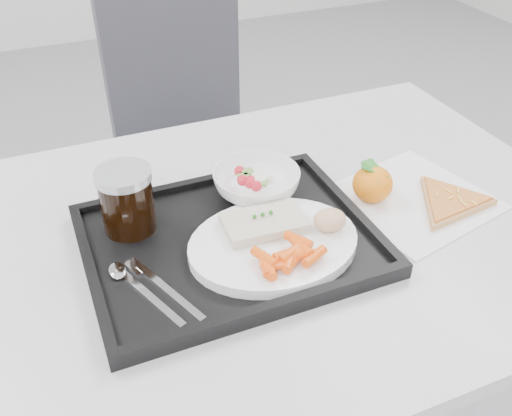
{
  "coord_description": "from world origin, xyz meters",
  "views": [
    {
      "loc": [
        -0.28,
        -0.39,
        1.34
      ],
      "look_at": [
        0.02,
        0.33,
        0.77
      ],
      "focal_mm": 40.0,
      "sensor_mm": 36.0,
      "label": 1
    }
  ],
  "objects_px": {
    "tray": "(229,242)",
    "dinner_plate": "(273,244)",
    "chair": "(189,130)",
    "pizza_slice": "(450,201)",
    "salad_bowl": "(256,183)",
    "tangerine": "(372,184)",
    "cola_glass": "(127,199)",
    "table": "(250,259)"
  },
  "relations": [
    {
      "from": "chair",
      "to": "tangerine",
      "type": "distance_m",
      "value": 0.81
    },
    {
      "from": "tray",
      "to": "salad_bowl",
      "type": "distance_m",
      "value": 0.14
    },
    {
      "from": "dinner_plate",
      "to": "salad_bowl",
      "type": "xyz_separation_m",
      "value": [
        0.03,
        0.15,
        0.01
      ]
    },
    {
      "from": "table",
      "to": "dinner_plate",
      "type": "xyz_separation_m",
      "value": [
        0.01,
        -0.08,
        0.09
      ]
    },
    {
      "from": "table",
      "to": "cola_glass",
      "type": "bearing_deg",
      "value": 161.3
    },
    {
      "from": "chair",
      "to": "cola_glass",
      "type": "distance_m",
      "value": 0.81
    },
    {
      "from": "tray",
      "to": "dinner_plate",
      "type": "bearing_deg",
      "value": -41.27
    },
    {
      "from": "dinner_plate",
      "to": "pizza_slice",
      "type": "bearing_deg",
      "value": 0.31
    },
    {
      "from": "dinner_plate",
      "to": "pizza_slice",
      "type": "distance_m",
      "value": 0.34
    },
    {
      "from": "cola_glass",
      "to": "dinner_plate",
      "type": "bearing_deg",
      "value": -35.93
    },
    {
      "from": "dinner_plate",
      "to": "cola_glass",
      "type": "distance_m",
      "value": 0.24
    },
    {
      "from": "tray",
      "to": "salad_bowl",
      "type": "relative_size",
      "value": 2.96
    },
    {
      "from": "tangerine",
      "to": "pizza_slice",
      "type": "relative_size",
      "value": 0.35
    },
    {
      "from": "table",
      "to": "cola_glass",
      "type": "height_order",
      "value": "cola_glass"
    },
    {
      "from": "chair",
      "to": "salad_bowl",
      "type": "height_order",
      "value": "chair"
    },
    {
      "from": "table",
      "to": "chair",
      "type": "height_order",
      "value": "chair"
    },
    {
      "from": "tangerine",
      "to": "salad_bowl",
      "type": "bearing_deg",
      "value": 157.78
    },
    {
      "from": "tangerine",
      "to": "cola_glass",
      "type": "bearing_deg",
      "value": 170.63
    },
    {
      "from": "tray",
      "to": "tangerine",
      "type": "distance_m",
      "value": 0.28
    },
    {
      "from": "tray",
      "to": "pizza_slice",
      "type": "height_order",
      "value": "tray"
    },
    {
      "from": "pizza_slice",
      "to": "tangerine",
      "type": "bearing_deg",
      "value": 149.73
    },
    {
      "from": "tangerine",
      "to": "pizza_slice",
      "type": "xyz_separation_m",
      "value": [
        0.12,
        -0.07,
        -0.02
      ]
    },
    {
      "from": "dinner_plate",
      "to": "tray",
      "type": "bearing_deg",
      "value": 138.73
    },
    {
      "from": "cola_glass",
      "to": "tangerine",
      "type": "distance_m",
      "value": 0.42
    },
    {
      "from": "salad_bowl",
      "to": "tangerine",
      "type": "bearing_deg",
      "value": -22.22
    },
    {
      "from": "cola_glass",
      "to": "pizza_slice",
      "type": "xyz_separation_m",
      "value": [
        0.53,
        -0.14,
        -0.06
      ]
    },
    {
      "from": "chair",
      "to": "pizza_slice",
      "type": "relative_size",
      "value": 3.6
    },
    {
      "from": "chair",
      "to": "pizza_slice",
      "type": "bearing_deg",
      "value": -74.32
    },
    {
      "from": "chair",
      "to": "salad_bowl",
      "type": "relative_size",
      "value": 6.11
    },
    {
      "from": "tray",
      "to": "salad_bowl",
      "type": "height_order",
      "value": "salad_bowl"
    },
    {
      "from": "cola_glass",
      "to": "tangerine",
      "type": "relative_size",
      "value": 1.2
    },
    {
      "from": "tray",
      "to": "dinner_plate",
      "type": "height_order",
      "value": "dinner_plate"
    },
    {
      "from": "salad_bowl",
      "to": "chair",
      "type": "bearing_deg",
      "value": 83.89
    },
    {
      "from": "tray",
      "to": "dinner_plate",
      "type": "distance_m",
      "value": 0.07
    },
    {
      "from": "tangerine",
      "to": "dinner_plate",
      "type": "bearing_deg",
      "value": -162.25
    },
    {
      "from": "chair",
      "to": "cola_glass",
      "type": "height_order",
      "value": "chair"
    },
    {
      "from": "salad_bowl",
      "to": "pizza_slice",
      "type": "xyz_separation_m",
      "value": [
        0.31,
        -0.15,
        -0.03
      ]
    },
    {
      "from": "chair",
      "to": "tangerine",
      "type": "relative_size",
      "value": 10.36
    },
    {
      "from": "dinner_plate",
      "to": "tangerine",
      "type": "distance_m",
      "value": 0.23
    },
    {
      "from": "cola_glass",
      "to": "chair",
      "type": "bearing_deg",
      "value": 66.69
    },
    {
      "from": "salad_bowl",
      "to": "cola_glass",
      "type": "xyz_separation_m",
      "value": [
        -0.23,
        -0.01,
        0.03
      ]
    },
    {
      "from": "table",
      "to": "cola_glass",
      "type": "relative_size",
      "value": 11.11
    }
  ]
}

